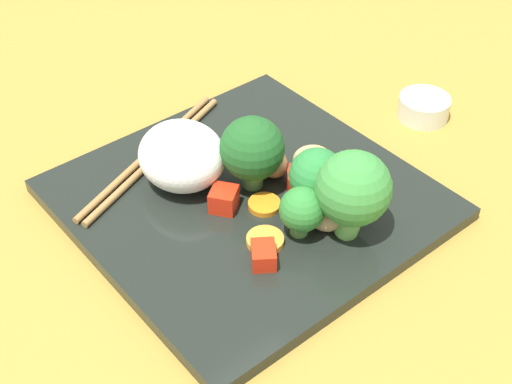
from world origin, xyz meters
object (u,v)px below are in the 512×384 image
at_px(sauce_cup, 424,107).
at_px(carrot_slice_0, 334,179).
at_px(chopstick_pair, 152,155).
at_px(square_plate, 247,200).
at_px(broccoli_floret_3, 353,190).
at_px(rice_mound, 182,156).

bearing_deg(sauce_cup, carrot_slice_0, 97.33).
distance_m(carrot_slice_0, chopstick_pair, 0.17).
xyz_separation_m(square_plate, sauce_cup, (-0.02, -0.22, 0.01)).
height_order(square_plate, broccoli_floret_3, broccoli_floret_3).
distance_m(carrot_slice_0, sauce_cup, 0.15).
xyz_separation_m(rice_mound, carrot_slice_0, (-0.09, -0.10, -0.03)).
bearing_deg(chopstick_pair, rice_mound, 72.54).
relative_size(rice_mound, sauce_cup, 1.53).
bearing_deg(rice_mound, carrot_slice_0, -131.78).
relative_size(square_plate, rice_mound, 3.55).
xyz_separation_m(square_plate, broccoli_floret_3, (-0.09, -0.03, 0.05)).
xyz_separation_m(carrot_slice_0, sauce_cup, (0.02, -0.15, -0.00)).
height_order(square_plate, carrot_slice_0, carrot_slice_0).
bearing_deg(broccoli_floret_3, rice_mound, 23.64).
xyz_separation_m(broccoli_floret_3, sauce_cup, (0.07, -0.19, -0.04)).
relative_size(broccoli_floret_3, sauce_cup, 1.50).
distance_m(chopstick_pair, sauce_cup, 0.28).
bearing_deg(rice_mound, square_plate, -149.82).
height_order(square_plate, chopstick_pair, chopstick_pair).
relative_size(carrot_slice_0, sauce_cup, 0.59).
xyz_separation_m(broccoli_floret_3, chopstick_pair, (0.18, 0.06, -0.04)).
bearing_deg(carrot_slice_0, chopstick_pair, 36.91).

